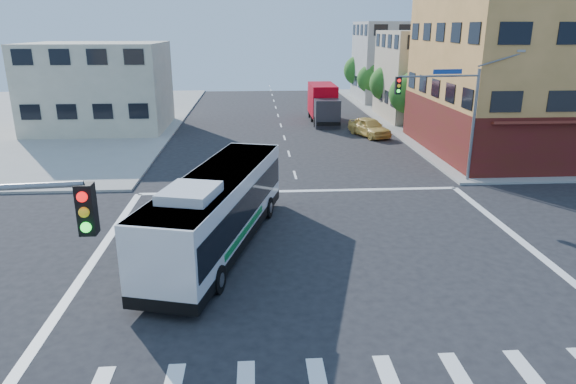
{
  "coord_description": "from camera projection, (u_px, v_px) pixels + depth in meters",
  "views": [
    {
      "loc": [
        -2.61,
        -19.61,
        9.37
      ],
      "look_at": [
        -1.16,
        2.5,
        2.22
      ],
      "focal_mm": 32.0,
      "sensor_mm": 36.0,
      "label": 1
    }
  ],
  "objects": [
    {
      "name": "box_truck",
      "position": [
        323.0,
        104.0,
        52.37
      ],
      "size": [
        2.55,
        8.33,
        3.74
      ],
      "rotation": [
        0.0,
        0.0,
        -0.01
      ],
      "color": "#28282E",
      "rests_on": "ground"
    },
    {
      "name": "street_tree_b",
      "position": [
        388.0,
        81.0,
        55.37
      ],
      "size": [
        3.8,
        3.8,
        5.79
      ],
      "color": "#372514",
      "rests_on": "ground"
    },
    {
      "name": "street_tree_d",
      "position": [
        359.0,
        69.0,
        70.52
      ],
      "size": [
        4.0,
        4.0,
        6.03
      ],
      "color": "#372514",
      "rests_on": "ground"
    },
    {
      "name": "transit_bus",
      "position": [
        219.0,
        209.0,
        22.35
      ],
      "size": [
        5.82,
        12.8,
        3.71
      ],
      "rotation": [
        0.0,
        0.0,
        -0.26
      ],
      "color": "black",
      "rests_on": "ground"
    },
    {
      "name": "building_west",
      "position": [
        99.0,
        87.0,
        47.84
      ],
      "size": [
        12.06,
        10.06,
        8.0
      ],
      "color": "beige",
      "rests_on": "ground"
    },
    {
      "name": "corner_building_ne",
      "position": [
        554.0,
        75.0,
        38.65
      ],
      "size": [
        18.1,
        15.44,
        14.0
      ],
      "color": "#DA964E",
      "rests_on": "ground"
    },
    {
      "name": "building_east_near",
      "position": [
        441.0,
        76.0,
        53.6
      ],
      "size": [
        12.06,
        10.06,
        9.0
      ],
      "color": "tan",
      "rests_on": "ground"
    },
    {
      "name": "signal_mast_ne",
      "position": [
        449.0,
        103.0,
        30.78
      ],
      "size": [
        7.91,
        1.13,
        8.07
      ],
      "color": "slate",
      "rests_on": "ground"
    },
    {
      "name": "ground",
      "position": [
        319.0,
        259.0,
        21.66
      ],
      "size": [
        120.0,
        120.0,
        0.0
      ],
      "primitive_type": "plane",
      "color": "black",
      "rests_on": "ground"
    },
    {
      "name": "street_tree_a",
      "position": [
        410.0,
        92.0,
        47.82
      ],
      "size": [
        3.6,
        3.6,
        5.53
      ],
      "color": "#372514",
      "rests_on": "ground"
    },
    {
      "name": "parked_car",
      "position": [
        369.0,
        127.0,
        45.8
      ],
      "size": [
        3.54,
        5.26,
        1.66
      ],
      "primitive_type": "imported",
      "rotation": [
        0.0,
        0.0,
        0.35
      ],
      "color": "#E4BA52",
      "rests_on": "ground"
    },
    {
      "name": "street_tree_c",
      "position": [
        372.0,
        77.0,
        63.05
      ],
      "size": [
        3.4,
        3.4,
        5.29
      ],
      "color": "#372514",
      "rests_on": "ground"
    },
    {
      "name": "building_east_far",
      "position": [
        404.0,
        62.0,
        66.74
      ],
      "size": [
        12.06,
        10.06,
        10.0
      ],
      "color": "#A2A29D",
      "rests_on": "ground"
    }
  ]
}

